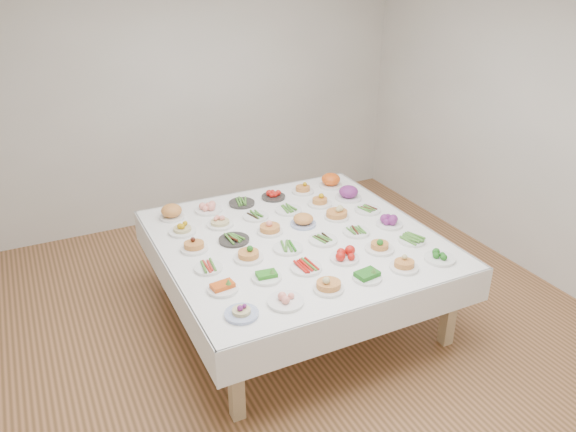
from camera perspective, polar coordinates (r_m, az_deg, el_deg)
name	(u,v)px	position (r m, az deg, el deg)	size (l,w,h in m)	color
room_envelope	(294,114)	(4.07, 0.59, 10.32)	(5.02, 5.02, 2.81)	#A46C44
display_table	(296,244)	(4.65, 0.82, -2.90)	(2.19, 2.19, 0.75)	white
dish_0	(241,310)	(3.68, -4.76, -9.50)	(0.22, 0.22, 0.10)	#4C66B2
dish_1	(286,299)	(3.79, -0.24, -8.39)	(0.25, 0.25, 0.09)	white
dish_2	(329,282)	(3.92, 4.15, -6.71)	(0.23, 0.22, 0.14)	white
dish_3	(367,274)	(4.08, 8.04, -5.87)	(0.21, 0.21, 0.10)	white
dish_4	(404,262)	(4.24, 11.74, -4.63)	(0.21, 0.21, 0.12)	white
dish_5	(440,256)	(4.43, 15.17, -3.95)	(0.23, 0.23, 0.09)	white
dish_6	(223,286)	(3.94, -6.67, -7.03)	(0.22, 0.22, 0.10)	white
dish_7	(267,274)	(4.05, -2.20, -5.96)	(0.22, 0.22, 0.09)	white
dish_8	(306,266)	(4.17, 1.84, -5.12)	(0.23, 0.23, 0.06)	white
dish_9	(345,254)	(4.30, 5.77, -3.86)	(0.22, 0.22, 0.11)	white
dish_10	(380,244)	(4.46, 9.31, -2.79)	(0.23, 0.23, 0.13)	white
dish_11	(412,239)	(4.65, 12.48, -2.31)	(0.23, 0.21, 0.05)	white
dish_12	(208,267)	(4.21, -8.10, -5.12)	(0.21, 0.21, 0.05)	white
dish_13	(248,252)	(4.29, -4.05, -3.66)	(0.24, 0.23, 0.14)	white
dish_14	(288,247)	(4.43, -0.01, -3.14)	(0.25, 0.23, 0.06)	white
dish_15	(323,239)	(4.56, 3.58, -2.36)	(0.23, 0.23, 0.05)	white
dish_16	(356,231)	(4.71, 6.94, -1.55)	(0.22, 0.22, 0.05)	white
dish_17	(390,221)	(4.87, 10.29, -0.46)	(0.22, 0.22, 0.10)	white
dish_18	(194,244)	(4.47, -9.54, -2.84)	(0.21, 0.21, 0.12)	white
dish_19	(234,239)	(4.57, -5.51, -2.30)	(0.25, 0.25, 0.06)	#2C2A27
dish_20	(270,226)	(4.67, -1.86, -1.05)	(0.21, 0.21, 0.13)	white
dish_21	(303,219)	(4.79, 1.56, -0.28)	(0.23, 0.23, 0.13)	#4C66B2
dish_22	(337,211)	(4.93, 4.99, 0.51)	(0.23, 0.22, 0.14)	white
dish_23	(368,209)	(5.12, 8.09, 0.68)	(0.23, 0.23, 0.05)	white
dish_24	(182,226)	(4.75, -10.71, -1.02)	(0.23, 0.23, 0.13)	white
dish_25	(220,220)	(4.82, -6.93, -0.38)	(0.22, 0.22, 0.12)	white
dish_26	(256,216)	(4.95, -3.31, 0.04)	(0.22, 0.22, 0.05)	white
dish_27	(288,209)	(5.06, 0.04, 0.72)	(0.23, 0.23, 0.06)	white
dish_28	(320,199)	(5.18, 3.26, 1.72)	(0.22, 0.22, 0.13)	white
dish_29	(349,191)	(5.33, 6.17, 2.50)	(0.24, 0.24, 0.16)	white
dish_30	(172,212)	(5.02, -11.75, 0.43)	(0.23, 0.23, 0.13)	white
dish_31	(208,207)	(5.11, -8.09, 0.93)	(0.24, 0.24, 0.10)	white
dish_32	(242,202)	(5.22, -4.72, 1.43)	(0.24, 0.24, 0.06)	#2C2A27
dish_33	(273,194)	(5.33, -1.49, 2.21)	(0.22, 0.22, 0.09)	#2C2A27
dish_34	(303,187)	(5.44, 1.52, 2.91)	(0.21, 0.21, 0.12)	white
dish_35	(331,180)	(5.59, 4.37, 3.69)	(0.27, 0.27, 0.15)	white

